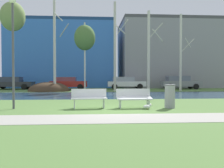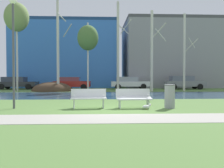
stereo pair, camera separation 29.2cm
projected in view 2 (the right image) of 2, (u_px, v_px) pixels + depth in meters
name	position (u px, v px, depth m)	size (l,w,h in m)	color
ground_plane	(106.00, 94.00, 20.60)	(120.00, 120.00, 0.00)	#517538
paved_path_strip	(115.00, 118.00, 8.45)	(60.00, 1.90, 0.01)	#9E998E
river_band	(107.00, 95.00, 19.49)	(80.00, 7.54, 0.01)	#284256
soil_mound	(52.00, 91.00, 24.66)	(4.09, 2.96, 1.84)	#423021
bench_left	(89.00, 98.00, 11.24)	(1.63, 0.65, 0.87)	silver
bench_right	(134.00, 98.00, 11.34)	(1.63, 0.65, 0.87)	silver
trash_bin	(170.00, 96.00, 11.25)	(0.49, 0.49, 1.07)	gray
seagull	(147.00, 106.00, 10.79)	(0.41, 0.15, 0.25)	white
streetlamp	(13.00, 33.00, 10.99)	(0.32, 0.32, 4.96)	#4C4C51
birch_far_left	(17.00, 18.00, 24.02)	(2.33, 2.33, 9.24)	#BCB7A8
birch_left	(58.00, 43.00, 23.96)	(1.51, 2.18, 9.13)	beige
birch_center_left	(88.00, 38.00, 24.30)	(2.06, 2.06, 6.72)	beige
birch_center	(118.00, 46.00, 24.77)	(1.46, 2.35, 8.90)	beige
birch_center_right	(152.00, 50.00, 24.24)	(1.53, 2.75, 7.87)	beige
birch_right	(185.00, 52.00, 25.43)	(1.55, 2.46, 7.86)	beige
parked_van_nearest_dark	(17.00, 83.00, 28.58)	(4.54, 2.07, 1.42)	#282B30
parked_sedan_second_red	(72.00, 83.00, 28.00)	(4.09, 2.11, 1.40)	maroon
parked_hatch_third_white	(129.00, 83.00, 28.95)	(4.41, 2.03, 1.42)	silver
parked_wagon_fourth_grey	(184.00, 82.00, 28.65)	(4.54, 2.01, 1.52)	slate
building_blue_store	(68.00, 55.00, 35.79)	(14.07, 9.19, 9.01)	#3870C6
building_grey_warehouse	(177.00, 55.00, 35.37)	(15.05, 9.55, 9.10)	gray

